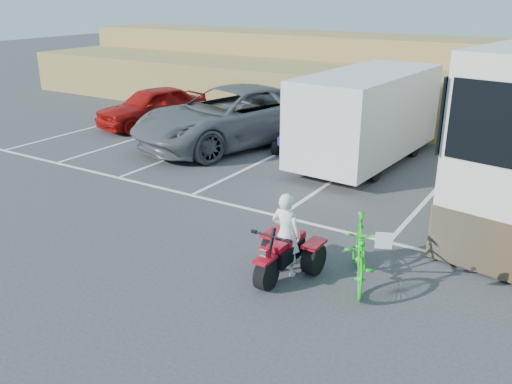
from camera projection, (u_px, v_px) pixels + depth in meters
The scene contains 11 objects.
ground at pixel (222, 255), 11.12m from camera, with size 100.00×100.00×0.00m, color #353537.
parking_stripes at pixel (341, 202), 13.91m from camera, with size 28.00×5.16×0.01m.
grass_embankment at pixel (433, 83), 22.92m from camera, with size 40.00×8.50×3.10m.
red_trike_atv at pixel (281, 276), 10.30m from camera, with size 1.19×1.59×1.03m, color #A30918, non-canonical shape.
rider at pixel (286, 234), 10.13m from camera, with size 0.60×0.39×1.64m, color white.
green_dirt_bike at pixel (360, 251), 9.90m from camera, with size 0.58×2.06×1.24m, color #14BF19.
grey_pickup at pixel (232, 116), 18.86m from camera, with size 3.30×7.16×1.99m, color #4F5258.
red_car at pixel (152, 106), 21.55m from camera, with size 1.83×4.55×1.55m, color #9D0C08.
cargo_trailer at pixel (367, 114), 16.65m from camera, with size 2.82×6.19×2.82m.
quad_atv_blue at pixel (291, 152), 18.19m from camera, with size 0.96×1.29×0.84m, color navy, non-canonical shape.
quad_atv_green at pixel (327, 155), 17.89m from camera, with size 1.20×1.61×1.05m, color #135413, non-canonical shape.
Camera 1 is at (5.89, -8.07, 5.09)m, focal length 38.00 mm.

